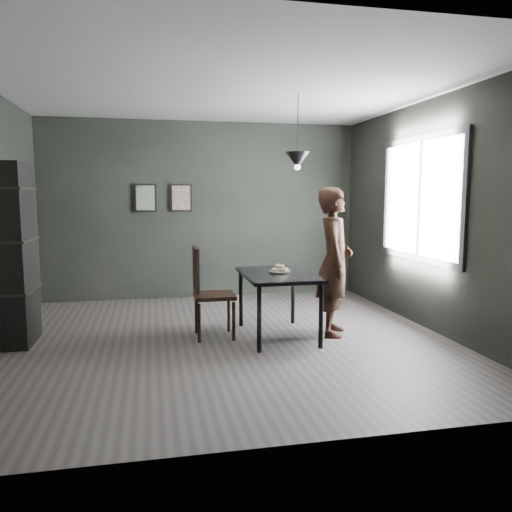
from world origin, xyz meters
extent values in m
plane|color=#342F2D|center=(0.00, 0.00, 0.00)|extent=(5.00, 5.00, 0.00)
cube|color=black|center=(0.00, 2.50, 1.40)|extent=(5.00, 0.10, 2.80)
cube|color=silver|center=(0.00, 0.00, 2.80)|extent=(5.00, 5.00, 0.02)
cube|color=white|center=(2.48, 0.20, 1.60)|extent=(0.02, 1.80, 1.40)
cube|color=black|center=(2.47, 0.20, 1.60)|extent=(0.04, 1.96, 1.56)
cube|color=black|center=(0.60, 0.00, 0.73)|extent=(0.80, 1.20, 0.04)
cylinder|color=black|center=(0.26, -0.54, 0.35)|extent=(0.05, 0.05, 0.71)
cylinder|color=black|center=(0.94, -0.54, 0.35)|extent=(0.05, 0.05, 0.71)
cylinder|color=black|center=(0.26, 0.54, 0.35)|extent=(0.05, 0.05, 0.71)
cylinder|color=black|center=(0.94, 0.54, 0.35)|extent=(0.05, 0.05, 0.71)
cylinder|color=silver|center=(0.63, 0.04, 0.76)|extent=(0.23, 0.23, 0.01)
torus|color=beige|center=(0.68, 0.06, 0.78)|extent=(0.12, 0.12, 0.04)
torus|color=beige|center=(0.62, 0.09, 0.78)|extent=(0.12, 0.12, 0.04)
torus|color=beige|center=(0.59, 0.03, 0.78)|extent=(0.12, 0.12, 0.04)
torus|color=beige|center=(0.65, 0.00, 0.78)|extent=(0.12, 0.12, 0.04)
torus|color=beige|center=(0.63, 0.04, 0.82)|extent=(0.17, 0.17, 0.06)
imported|color=black|center=(1.27, -0.04, 0.87)|extent=(0.62, 0.74, 1.74)
cube|color=black|center=(-0.13, 0.13, 0.49)|extent=(0.46, 0.46, 0.04)
cube|color=black|center=(-0.33, 0.13, 0.81)|extent=(0.05, 0.46, 0.50)
cylinder|color=black|center=(-0.33, -0.06, 0.22)|extent=(0.04, 0.04, 0.45)
cylinder|color=black|center=(0.07, -0.07, 0.22)|extent=(0.04, 0.04, 0.45)
cylinder|color=black|center=(-0.32, 0.33, 0.22)|extent=(0.04, 0.04, 0.45)
cylinder|color=black|center=(0.07, 0.33, 0.22)|extent=(0.04, 0.04, 0.45)
cube|color=black|center=(-2.32, 0.33, 1.00)|extent=(0.39, 0.67, 2.00)
cylinder|color=black|center=(0.85, 0.10, 2.42)|extent=(0.01, 0.01, 0.75)
cone|color=black|center=(0.85, 0.10, 2.05)|extent=(0.28, 0.28, 0.18)
sphere|color=#FFE0B2|center=(0.85, 0.10, 1.97)|extent=(0.07, 0.07, 0.07)
cube|color=black|center=(-0.90, 2.47, 1.60)|extent=(0.34, 0.03, 0.44)
cube|color=#445F4F|center=(-0.90, 2.45, 1.60)|extent=(0.28, 0.01, 0.38)
cube|color=black|center=(-0.35, 2.47, 1.60)|extent=(0.34, 0.03, 0.44)
cube|color=brown|center=(-0.35, 2.45, 1.60)|extent=(0.28, 0.01, 0.38)
camera|label=1|loc=(-0.82, -5.52, 1.66)|focal=35.00mm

